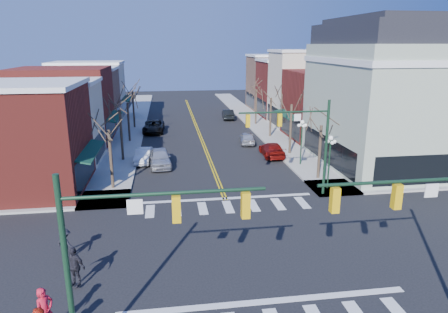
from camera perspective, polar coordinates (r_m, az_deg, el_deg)
name	(u,v)px	position (r m, az deg, el deg)	size (l,w,h in m)	color
ground	(245,250)	(22.64, 3.08, -13.26)	(160.00, 160.00, 0.00)	black
sidewalk_left	(121,158)	(41.16, -14.55, -0.14)	(3.50, 70.00, 0.15)	#9E9B93
sidewalk_right	(290,151)	(42.83, 9.38, 0.77)	(3.50, 70.00, 0.15)	#9E9B93
bldg_left_brick_a	(14,141)	(33.93, -27.85, 2.03)	(10.00, 8.50, 8.00)	maroon
bldg_left_stucco_a	(44,124)	(41.20, -24.36, 4.23)	(10.00, 7.00, 7.50)	beige
bldg_left_brick_b	(64,106)	(48.76, -21.95, 6.67)	(10.00, 9.00, 8.50)	maroon
bldg_left_tan	(79,100)	(56.78, -20.04, 7.63)	(10.00, 7.50, 7.80)	#946951
bldg_left_stucco_b	(89,92)	(64.31, -18.71, 8.77)	(10.00, 8.00, 8.20)	beige
bldg_right_brick_a	(331,105)	(49.68, 15.09, 7.12)	(10.00, 8.50, 8.00)	maroon
bldg_right_stucco	(309,90)	(56.70, 12.09, 9.33)	(10.00, 7.00, 10.00)	beige
bldg_right_brick_b	(292,89)	(63.83, 9.73, 9.45)	(10.00, 8.00, 8.50)	maroon
bldg_right_tan	(278,83)	(71.43, 7.77, 10.38)	(10.00, 8.00, 9.00)	#946951
victorian_corner	(393,94)	(39.86, 23.04, 8.28)	(12.25, 14.25, 13.30)	#A1AF97
traffic_mast_near_left	(124,245)	(13.62, -14.08, -12.11)	(6.60, 0.28, 7.20)	#14331E
traffic_mast_near_right	(437,223)	(16.57, 28.16, -8.42)	(6.60, 0.28, 7.20)	#14331E
traffic_mast_far_right	(302,135)	(29.14, 11.12, 3.03)	(6.60, 0.28, 7.20)	#14331E
lamppost_corner	(330,153)	(31.49, 14.87, 0.46)	(0.36, 0.36, 4.33)	#14331E
lamppost_midblock	(302,135)	(37.37, 11.04, 3.06)	(0.36, 0.36, 4.33)	#14331E
tree_left_a	(111,160)	(31.90, -15.84, -0.50)	(0.24, 0.24, 4.76)	#382B21
tree_left_b	(121,136)	(39.57, -14.44, 2.89)	(0.24, 0.24, 5.04)	#382B21
tree_left_c	(129,123)	(47.42, -13.46, 4.72)	(0.24, 0.24, 4.55)	#382B21
tree_left_d	(134,110)	(55.24, -12.79, 6.46)	(0.24, 0.24, 4.90)	#382B21
tree_right_a	(320,153)	(33.96, 13.49, 0.51)	(0.24, 0.24, 4.62)	#382B21
tree_right_b	(290,130)	(41.22, 9.48, 3.78)	(0.24, 0.24, 5.18)	#382B21
tree_right_c	(270,118)	(48.79, 6.65, 5.52)	(0.24, 0.24, 4.83)	#382B21
tree_right_d	(256,107)	(56.44, 4.59, 7.02)	(0.24, 0.24, 4.97)	#382B21
car_left_near	(160,158)	(37.55, -9.14, -0.16)	(1.94, 4.82, 1.64)	silver
car_left_mid	(143,156)	(39.08, -11.45, 0.13)	(1.42, 4.08, 1.34)	white
car_left_far	(154,127)	(52.35, -10.02, 4.24)	(2.54, 5.52, 1.53)	black
car_right_near	(272,150)	(40.68, 6.86, 0.99)	(1.96, 4.83, 1.40)	maroon
car_right_mid	(247,138)	(45.62, 3.30, 2.67)	(1.63, 4.04, 1.38)	silver
car_right_far	(228,114)	(60.91, 0.56, 6.05)	(1.56, 4.48, 1.48)	black
pedestrian_red_a	(45,311)	(17.71, -24.20, -19.53)	(0.72, 0.47, 1.98)	red
pedestrian_dark_a	(74,266)	(20.23, -20.63, -14.45)	(1.15, 0.48, 1.96)	black
pedestrian_dark_b	(65,244)	(22.81, -21.71, -11.48)	(1.05, 0.60, 1.62)	black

